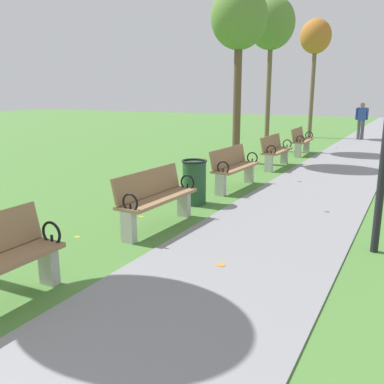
{
  "coord_description": "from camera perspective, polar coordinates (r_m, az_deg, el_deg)",
  "views": [
    {
      "loc": [
        2.93,
        0.78,
        2.05
      ],
      "look_at": [
        -0.05,
        6.28,
        0.55
      ],
      "focal_mm": 38.64,
      "sensor_mm": 36.0,
      "label": 1
    }
  ],
  "objects": [
    {
      "name": "park_bench_5",
      "position": [
        11.88,
        11.46,
        5.66
      ],
      "size": [
        0.48,
        1.6,
        0.9
      ],
      "color": "#93704C",
      "rests_on": "ground"
    },
    {
      "name": "paved_walkway",
      "position": [
        17.43,
        22.52,
        5.76
      ],
      "size": [
        2.3,
        44.0,
        0.02
      ],
      "primitive_type": "cube",
      "color": "gray",
      "rests_on": "ground"
    },
    {
      "name": "park_bench_4",
      "position": [
        9.08,
        5.8,
        3.5
      ],
      "size": [
        0.53,
        1.62,
        0.9
      ],
      "color": "#93704C",
      "rests_on": "ground"
    },
    {
      "name": "scattered_leaves",
      "position": [
        8.03,
        2.26,
        -1.23
      ],
      "size": [
        4.43,
        19.28,
        0.02
      ],
      "color": "brown",
      "rests_on": "ground"
    },
    {
      "name": "tree_3",
      "position": [
        12.67,
        6.51,
        22.45
      ],
      "size": [
        1.61,
        1.61,
        5.02
      ],
      "color": "brown",
      "rests_on": "ground"
    },
    {
      "name": "pedestrian_walking",
      "position": [
        20.09,
        22.35,
        9.31
      ],
      "size": [
        0.53,
        0.25,
        1.62
      ],
      "color": "#4C4C56",
      "rests_on": "paved_walkway"
    },
    {
      "name": "park_bench_3",
      "position": [
        6.39,
        -5.02,
        -0.74
      ],
      "size": [
        0.53,
        1.62,
        0.9
      ],
      "color": "#93704C",
      "rests_on": "ground"
    },
    {
      "name": "trash_bin",
      "position": [
        7.77,
        0.32,
        1.4
      ],
      "size": [
        0.48,
        0.48,
        0.84
      ],
      "color": "#234C2D",
      "rests_on": "ground"
    },
    {
      "name": "tree_4",
      "position": [
        15.5,
        10.89,
        21.75
      ],
      "size": [
        1.61,
        1.61,
        5.27
      ],
      "color": "brown",
      "rests_on": "ground"
    },
    {
      "name": "tree_5",
      "position": [
        20.57,
        16.68,
        19.58
      ],
      "size": [
        1.38,
        1.38,
        5.29
      ],
      "color": "brown",
      "rests_on": "ground"
    },
    {
      "name": "park_bench_6",
      "position": [
        14.66,
        14.85,
        6.92
      ],
      "size": [
        0.55,
        1.62,
        0.9
      ],
      "color": "#93704C",
      "rests_on": "ground"
    }
  ]
}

